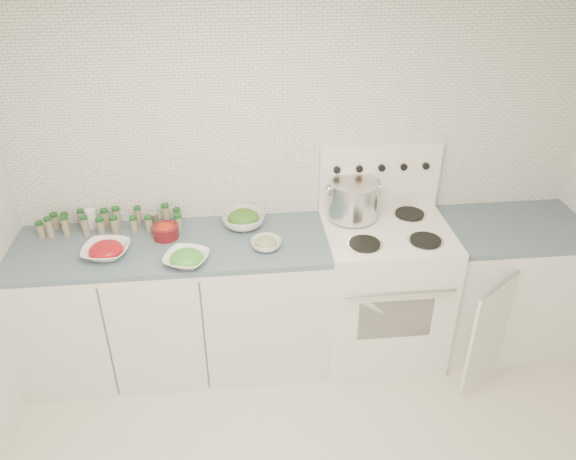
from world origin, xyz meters
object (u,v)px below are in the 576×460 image
Objects in this scene: bowl_tomato at (106,250)px; bowl_snowpea at (186,258)px; stock_pot at (353,197)px; stove at (381,286)px.

bowl_snowpea is at bearing -15.40° from bowl_tomato.
stock_pot reaches higher than bowl_snowpea.
stock_pot is 1.12× the size of bowl_tomato.
stove reaches higher than stock_pot.
stove is at bearing 10.02° from bowl_snowpea.
bowl_tomato is at bearing -170.80° from stock_pot.
stove reaches higher than bowl_tomato.
bowl_tomato is (-1.46, -0.24, -0.14)m from stock_pot.
stove is 4.66× the size of bowl_tomato.
stock_pot is at bearing 9.20° from bowl_tomato.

